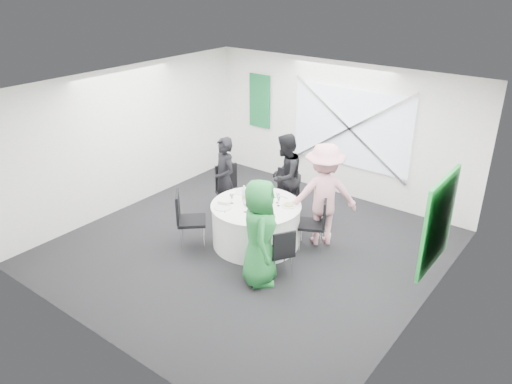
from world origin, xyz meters
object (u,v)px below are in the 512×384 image
Objects in this scene: chair_back_left at (229,187)px; person_man_back_left at (224,179)px; chair_front_right at (281,250)px; chair_front_left at (186,216)px; person_man_back at (285,176)px; chair_back_right at (317,220)px; person_woman_pink at (323,195)px; person_woman_green at (260,233)px; clear_water_bottle at (244,195)px; banquet_table at (256,224)px; chair_back at (285,191)px; green_water_bottle at (266,200)px.

chair_back_left is 0.63× the size of person_man_back_left.
chair_front_right is 1.85m from chair_front_left.
person_man_back is at bearing 64.67° from person_man_back_left.
chair_back_right is 0.45m from person_woman_pink.
clear_water_bottle is (-0.99, 0.87, 0.02)m from person_woman_green.
banquet_table is 1.13m from chair_back.
person_woman_green is (-0.14, -1.63, -0.07)m from person_woman_pink.
chair_back_left is 3.47× the size of clear_water_bottle.
person_man_back_left is 1.99m from person_woman_pink.
person_man_back is (-0.08, 0.11, 0.25)m from chair_back.
chair_back is 2.20m from person_woman_green.
person_man_back_left is at bearing -155.90° from chair_back_left.
chair_back_left is 2.32m from person_woman_green.
person_woman_green is 1.32m from clear_water_bottle.
chair_front_right is 0.52× the size of person_man_back.
clear_water_bottle is at bearing -102.72° from chair_back.
banquet_table is 1.13m from chair_front_right.
banquet_table is at bearing -90.00° from chair_back_right.
person_man_back reaches higher than chair_front_left.
green_water_bottle is 1.06× the size of clear_water_bottle.
clear_water_bottle is at bearing -171.36° from green_water_bottle.
person_man_back_left is at bearing 163.36° from green_water_bottle.
chair_back_right is at bearing -64.92° from chair_back_left.
banquet_table is at bearing 3.65° from clear_water_bottle.
clear_water_bottle is (-1.19, -0.50, 0.31)m from chair_back_right.
person_man_back is at bearing -62.91° from person_woman_pink.
chair_front_right is at bearing -26.72° from chair_back_right.
banquet_table is at bearing 0.00° from person_woman_green.
chair_back_right is 3.05× the size of green_water_bottle.
person_man_back is at bearing 116.40° from chair_back.
person_man_back is 2.32m from person_woman_green.
green_water_bottle is (0.40, -1.17, 0.06)m from person_man_back.
chair_back_left reaches higher than chair_back_right.
chair_front_left is 1.27m from person_man_back_left.
chair_back_right is (0.94, 0.48, 0.18)m from banquet_table.
chair_front_left is 3.46× the size of clear_water_bottle.
person_man_back_left reaches higher than chair_back_right.
chair_back_right is 2.24m from chair_front_left.
chair_back is 0.53× the size of person_woman_pink.
person_man_back_left reaches higher than chair_front_left.
green_water_bottle is (-0.77, -0.43, 0.32)m from chair_back_right.
chair_front_left is 0.62× the size of person_man_back.
chair_back is at bearing 97.97° from banquet_table.
chair_back_left is 0.62× the size of person_man_back.
chair_back is 1.15m from green_water_bottle.
person_woman_pink reaches higher than person_woman_green.
person_woman_green is at bearing -58.32° from green_water_bottle.
person_woman_pink is at bearing 30.83° from person_man_back_left.
chair_front_right is 2.72× the size of green_water_bottle.
person_woman_green is at bearing -135.12° from chair_front_left.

